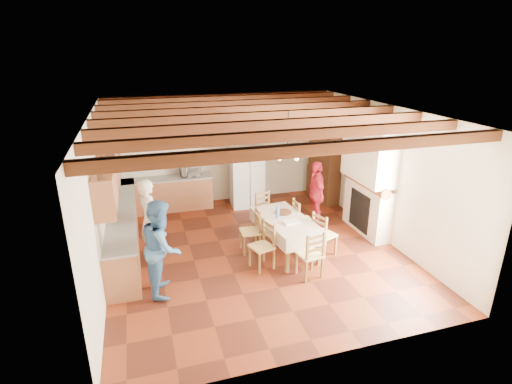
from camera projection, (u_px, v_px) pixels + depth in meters
floor at (256, 252)px, 8.62m from camera, size 6.00×6.50×0.02m
ceiling at (256, 111)px, 7.58m from camera, size 6.00×6.50×0.02m
wall_back at (222, 149)px, 11.03m from camera, size 6.00×0.02×3.00m
wall_front at (328, 265)px, 5.17m from camera, size 6.00×0.02×3.00m
wall_left at (98, 202)px, 7.28m from camera, size 0.02×6.50×3.00m
wall_right at (384, 173)px, 8.92m from camera, size 0.02×6.50×3.00m
ceiling_beams at (256, 116)px, 7.61m from camera, size 6.00×6.30×0.16m
lower_cabinets_left at (123, 229)px, 8.67m from camera, size 0.60×4.30×0.86m
lower_cabinets_back at (169, 194)px, 10.69m from camera, size 2.30×0.60×0.86m
countertop_left at (121, 210)px, 8.52m from camera, size 0.62×4.30×0.04m
countertop_back at (167, 178)px, 10.54m from camera, size 2.34×0.62×0.04m
backsplash_left at (104, 197)px, 8.33m from camera, size 0.03×4.30×0.60m
backsplash_back at (165, 164)px, 10.68m from camera, size 2.30×0.03×0.60m
upper_cabinets at (109, 167)px, 8.15m from camera, size 0.35×4.20×0.70m
fireplace at (368, 176)px, 9.05m from camera, size 0.56×1.60×2.80m
wall_picture at (275, 133)px, 11.30m from camera, size 0.34×0.03×0.42m
refrigerator at (247, 175)px, 10.85m from camera, size 0.91×0.77×1.73m
hutch at (325, 165)px, 11.16m from camera, size 0.61×1.20×2.09m
dining_table at (285, 222)px, 8.39m from camera, size 1.10×1.85×0.77m
chandelier at (288, 150)px, 7.85m from camera, size 0.47×0.47×0.03m
chair_left_near at (262, 246)px, 7.83m from camera, size 0.50×0.51×0.96m
chair_left_far at (250, 231)px, 8.48m from camera, size 0.42×0.44×0.96m
chair_right_near at (324, 234)px, 8.34m from camera, size 0.52×0.54×0.96m
chair_right_far at (303, 220)px, 9.02m from camera, size 0.41×0.43×0.96m
chair_end_near at (310, 254)px, 7.54m from camera, size 0.48×0.46×0.96m
chair_end_far at (266, 212)px, 9.41m from camera, size 0.52×0.51×0.96m
person_man at (150, 220)px, 8.02m from camera, size 0.61×0.74×1.75m
person_woman_blue at (162, 247)px, 6.96m from camera, size 0.76×0.93×1.74m
person_woman_red at (316, 193)px, 9.70m from camera, size 0.52×0.99×1.61m
microwave at (190, 170)px, 10.65m from camera, size 0.56×0.40×0.29m
fridge_vase at (250, 138)px, 10.53m from camera, size 0.35×0.35×0.29m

